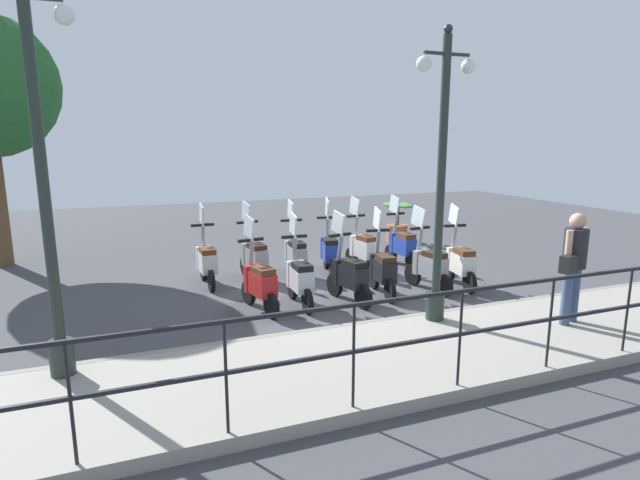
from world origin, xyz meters
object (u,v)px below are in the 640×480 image
Objects in this scene: potted_palm at (397,225)px; scooter_far_4 at (254,257)px; lamp_post_far at (45,205)px; pedestrian_with_bag at (574,260)px; scooter_far_1 at (362,248)px; scooter_near_0 at (460,262)px; scooter_near_5 at (259,282)px; scooter_far_2 at (329,251)px; scooter_near_2 at (382,269)px; scooter_far_0 at (402,245)px; scooter_near_3 at (349,275)px; scooter_far_5 at (207,261)px; scooter_near_1 at (429,265)px; lamp_post_near at (440,197)px; scooter_far_3 at (295,254)px; scooter_near_4 at (300,278)px.

potted_palm is 5.16m from scooter_far_4.
pedestrian_with_bag is (-0.83, -6.57, -0.98)m from lamp_post_far.
scooter_far_4 is (0.03, 2.34, 0.00)m from scooter_far_1.
scooter_near_0 is 3.84m from scooter_near_5.
scooter_far_1 is 1.00× the size of scooter_far_2.
pedestrian_with_bag is 1.50× the size of potted_palm.
scooter_near_2 is at bearing -156.30° from scooter_far_2.
potted_palm is 0.69× the size of scooter_far_0.
scooter_near_2 is 2.24m from scooter_near_5.
scooter_near_5 is (-0.04, 2.24, 0.00)m from scooter_near_2.
scooter_near_0 is at bearing 165.70° from potted_palm.
scooter_far_2 is at bearing -23.87° from scooter_near_3.
scooter_far_2 is 1.00× the size of scooter_far_4.
scooter_far_5 is (4.25, 4.46, -0.60)m from pedestrian_with_bag.
scooter_near_2 and scooter_near_3 have the same top height.
scooter_near_1 and scooter_far_5 have the same top height.
scooter_far_5 is (1.79, 4.41, 0.00)m from scooter_near_0.
lamp_post_far is 2.80× the size of scooter_far_5.
pedestrian_with_bag is 1.03× the size of scooter_near_2.
scooter_far_1 is 0.76m from scooter_far_2.
scooter_far_5 is at bearing 6.08° from scooter_near_5.
scooter_near_3 is at bearing 23.31° from lamp_post_near.
scooter_near_1 is 1.85m from scooter_far_1.
scooter_far_3 is at bearing -48.87° from lamp_post_far.
scooter_near_4 and scooter_far_2 have the same top height.
lamp_post_near is 3.74m from scooter_far_2.
scooter_near_1 and scooter_near_4 have the same top height.
potted_palm is 4.50m from scooter_far_3.
scooter_near_2 is at bearing 137.37° from scooter_far_0.
scooter_far_0 is at bearing -60.54° from scooter_near_3.
scooter_far_1 is 1.00× the size of scooter_far_4.
scooter_near_5 and scooter_far_0 have the same top height.
scooter_near_2 is at bearing -122.88° from scooter_far_5.
scooter_near_0 is 3.15m from scooter_near_4.
scooter_near_0 and scooter_near_4 have the same top height.
scooter_near_3 is 1.00× the size of scooter_near_4.
scooter_near_3 is at bearing 27.14° from pedestrian_with_bag.
pedestrian_with_bag is (-0.83, -1.68, -0.86)m from lamp_post_near.
scooter_near_0 is at bearing -16.31° from pedestrian_with_bag.
scooter_far_4 is 0.92m from scooter_far_5.
scooter_near_3 and scooter_far_4 have the same top height.
scooter_far_5 is at bearing 82.82° from scooter_far_1.
scooter_near_5 is 2.05m from scooter_far_3.
scooter_near_5 is 1.00× the size of scooter_far_0.
scooter_near_2 is at bearing -1.39° from lamp_post_near.
potted_palm is 3.29m from scooter_far_1.
scooter_near_1 and scooter_far_1 have the same top height.
lamp_post_far reaches higher than scooter_near_1.
pedestrian_with_bag reaches higher than scooter_far_4.
scooter_near_0 is 2.31m from scooter_near_3.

